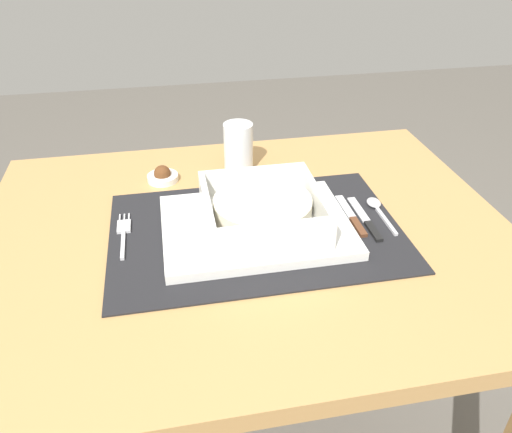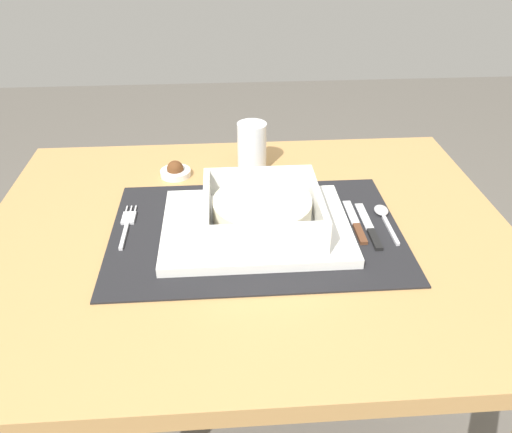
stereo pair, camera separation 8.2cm
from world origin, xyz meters
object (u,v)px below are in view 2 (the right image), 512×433
(fork, at_px, (127,223))
(butter_knife, at_px, (370,228))
(bread_knife, at_px, (356,224))
(drinking_glass, at_px, (252,149))
(dining_table, at_px, (249,282))
(condiment_saucer, at_px, (175,171))
(porridge_bowl, at_px, (262,212))
(spoon, at_px, (383,214))

(fork, height_order, butter_knife, butter_knife)
(bread_knife, height_order, drinking_glass, drinking_glass)
(dining_table, bearing_deg, condiment_saucer, 123.58)
(fork, relative_size, drinking_glass, 1.33)
(porridge_bowl, bearing_deg, fork, 170.09)
(drinking_glass, bearing_deg, fork, -138.92)
(butter_knife, relative_size, bread_knife, 1.05)
(dining_table, bearing_deg, porridge_bowl, -31.30)
(bread_knife, bearing_deg, condiment_saucer, 149.70)
(spoon, bearing_deg, porridge_bowl, -172.67)
(fork, height_order, spoon, spoon)
(porridge_bowl, height_order, fork, porridge_bowl)
(condiment_saucer, bearing_deg, bread_knife, -33.22)
(porridge_bowl, xyz_separation_m, condiment_saucer, (-0.15, 0.21, -0.03))
(fork, height_order, drinking_glass, drinking_glass)
(drinking_glass, height_order, condiment_saucer, drinking_glass)
(porridge_bowl, relative_size, fork, 1.44)
(fork, xyz_separation_m, drinking_glass, (0.22, 0.19, 0.04))
(bread_knife, bearing_deg, dining_table, -178.63)
(dining_table, relative_size, drinking_glass, 9.14)
(dining_table, xyz_separation_m, bread_knife, (0.18, -0.00, 0.12))
(dining_table, bearing_deg, spoon, 4.63)
(dining_table, height_order, porridge_bowl, porridge_bowl)
(spoon, xyz_separation_m, bread_knife, (-0.05, -0.02, -0.00))
(porridge_bowl, bearing_deg, bread_knife, 2.95)
(dining_table, relative_size, spoon, 7.81)
(butter_knife, relative_size, drinking_glass, 1.40)
(bread_knife, relative_size, condiment_saucer, 2.17)
(porridge_bowl, relative_size, drinking_glass, 1.92)
(porridge_bowl, height_order, spoon, porridge_bowl)
(spoon, bearing_deg, butter_knife, -132.18)
(drinking_glass, bearing_deg, porridge_bowl, -89.65)
(porridge_bowl, height_order, butter_knife, porridge_bowl)
(dining_table, height_order, spoon, spoon)
(porridge_bowl, bearing_deg, drinking_glass, 90.35)
(porridge_bowl, bearing_deg, condiment_saucer, 125.91)
(drinking_glass, bearing_deg, condiment_saucer, -172.56)
(fork, bearing_deg, spoon, -2.00)
(fork, distance_m, condiment_saucer, 0.19)
(spoon, height_order, drinking_glass, drinking_glass)
(porridge_bowl, bearing_deg, butter_knife, -2.02)
(butter_knife, height_order, bread_knife, same)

